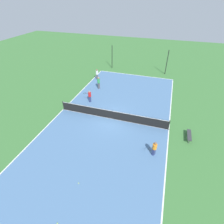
{
  "coord_description": "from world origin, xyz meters",
  "views": [
    {
      "loc": [
        4.58,
        -14.31,
        11.4
      ],
      "look_at": [
        0.0,
        0.0,
        0.9
      ],
      "focal_mm": 28.0,
      "sensor_mm": 36.0,
      "label": 1
    }
  ],
  "objects_px": {
    "fence_post_back_left": "(112,57)",
    "player_far_green": "(99,82)",
    "player_near_white": "(97,74)",
    "bench": "(189,135)",
    "tennis_ball_midcourt": "(79,183)",
    "tennis_net": "(112,114)",
    "player_center_orange": "(154,148)",
    "player_coach_red": "(90,96)",
    "fence_post_back_right": "(167,63)",
    "tennis_ball_right_alley": "(57,223)"
  },
  "relations": [
    {
      "from": "fence_post_back_left",
      "to": "player_far_green",
      "type": "bearing_deg",
      "value": -85.33
    },
    {
      "from": "player_near_white",
      "to": "bench",
      "type": "bearing_deg",
      "value": 129.0
    },
    {
      "from": "bench",
      "to": "tennis_ball_midcourt",
      "type": "distance_m",
      "value": 10.64
    },
    {
      "from": "tennis_net",
      "to": "player_near_white",
      "type": "height_order",
      "value": "player_near_white"
    },
    {
      "from": "tennis_net",
      "to": "bench",
      "type": "height_order",
      "value": "tennis_net"
    },
    {
      "from": "player_far_green",
      "to": "player_center_orange",
      "type": "distance_m",
      "value": 13.24
    },
    {
      "from": "bench",
      "to": "player_center_orange",
      "type": "distance_m",
      "value": 4.22
    },
    {
      "from": "player_center_orange",
      "to": "tennis_net",
      "type": "bearing_deg",
      "value": -97.09
    },
    {
      "from": "player_coach_red",
      "to": "player_center_orange",
      "type": "xyz_separation_m",
      "value": [
        8.51,
        -6.25,
        -0.04
      ]
    },
    {
      "from": "bench",
      "to": "fence_post_back_left",
      "type": "relative_size",
      "value": 0.42
    },
    {
      "from": "player_center_orange",
      "to": "fence_post_back_right",
      "type": "xyz_separation_m",
      "value": [
        -0.24,
        18.14,
        1.11
      ]
    },
    {
      "from": "bench",
      "to": "player_far_green",
      "type": "xyz_separation_m",
      "value": [
        -11.66,
        6.89,
        0.61
      ]
    },
    {
      "from": "player_far_green",
      "to": "bench",
      "type": "bearing_deg",
      "value": -84.32
    },
    {
      "from": "tennis_ball_right_alley",
      "to": "fence_post_back_left",
      "type": "xyz_separation_m",
      "value": [
        -4.65,
        25.24,
        1.88
      ]
    },
    {
      "from": "fence_post_back_left",
      "to": "fence_post_back_right",
      "type": "bearing_deg",
      "value": 0.0
    },
    {
      "from": "player_near_white",
      "to": "fence_post_back_right",
      "type": "relative_size",
      "value": 0.42
    },
    {
      "from": "bench",
      "to": "player_center_orange",
      "type": "height_order",
      "value": "player_center_orange"
    },
    {
      "from": "tennis_ball_right_alley",
      "to": "tennis_ball_midcourt",
      "type": "relative_size",
      "value": 1.0
    },
    {
      "from": "tennis_net",
      "to": "player_center_orange",
      "type": "bearing_deg",
      "value": -37.63
    },
    {
      "from": "tennis_ball_right_alley",
      "to": "fence_post_back_right",
      "type": "relative_size",
      "value": 0.02
    },
    {
      "from": "player_coach_red",
      "to": "fence_post_back_right",
      "type": "distance_m",
      "value": 14.52
    },
    {
      "from": "player_center_orange",
      "to": "tennis_ball_right_alley",
      "type": "relative_size",
      "value": 21.03
    },
    {
      "from": "player_center_orange",
      "to": "fence_post_back_left",
      "type": "bearing_deg",
      "value": -121.98
    },
    {
      "from": "fence_post_back_left",
      "to": "tennis_ball_midcourt",
      "type": "bearing_deg",
      "value": -78.27
    },
    {
      "from": "fence_post_back_right",
      "to": "fence_post_back_left",
      "type": "bearing_deg",
      "value": 180.0
    },
    {
      "from": "tennis_ball_right_alley",
      "to": "bench",
      "type": "bearing_deg",
      "value": 52.83
    },
    {
      "from": "tennis_net",
      "to": "tennis_ball_right_alley",
      "type": "distance_m",
      "value": 10.84
    },
    {
      "from": "player_coach_red",
      "to": "fence_post_back_right",
      "type": "bearing_deg",
      "value": -137.48
    },
    {
      "from": "tennis_net",
      "to": "player_coach_red",
      "type": "relative_size",
      "value": 7.86
    },
    {
      "from": "player_far_green",
      "to": "fence_post_back_right",
      "type": "distance_m",
      "value": 11.87
    },
    {
      "from": "player_far_green",
      "to": "fence_post_back_right",
      "type": "bearing_deg",
      "value": -9.78
    },
    {
      "from": "tennis_ball_right_alley",
      "to": "fence_post_back_right",
      "type": "height_order",
      "value": "fence_post_back_right"
    },
    {
      "from": "player_near_white",
      "to": "player_center_orange",
      "type": "distance_m",
      "value": 16.23
    },
    {
      "from": "player_far_green",
      "to": "player_coach_red",
      "type": "relative_size",
      "value": 1.14
    },
    {
      "from": "bench",
      "to": "tennis_ball_right_alley",
      "type": "relative_size",
      "value": 23.9
    },
    {
      "from": "player_coach_red",
      "to": "tennis_ball_right_alley",
      "type": "xyz_separation_m",
      "value": [
        3.73,
        -13.35,
        -0.82
      ]
    },
    {
      "from": "bench",
      "to": "player_center_orange",
      "type": "bearing_deg",
      "value": 136.24
    },
    {
      "from": "player_near_white",
      "to": "player_far_green",
      "type": "bearing_deg",
      "value": 101.49
    },
    {
      "from": "tennis_net",
      "to": "fence_post_back_right",
      "type": "distance_m",
      "value": 15.18
    },
    {
      "from": "tennis_net",
      "to": "tennis_ball_midcourt",
      "type": "relative_size",
      "value": 173.5
    },
    {
      "from": "player_center_orange",
      "to": "fence_post_back_right",
      "type": "distance_m",
      "value": 18.17
    },
    {
      "from": "player_far_green",
      "to": "fence_post_back_left",
      "type": "relative_size",
      "value": 0.44
    },
    {
      "from": "player_coach_red",
      "to": "tennis_ball_midcourt",
      "type": "relative_size",
      "value": 22.09
    },
    {
      "from": "player_far_green",
      "to": "fence_post_back_left",
      "type": "height_order",
      "value": "fence_post_back_left"
    },
    {
      "from": "player_coach_red",
      "to": "player_center_orange",
      "type": "distance_m",
      "value": 10.55
    },
    {
      "from": "player_center_orange",
      "to": "tennis_ball_midcourt",
      "type": "xyz_separation_m",
      "value": [
        -4.76,
        -4.34,
        -0.77
      ]
    },
    {
      "from": "player_coach_red",
      "to": "tennis_ball_midcourt",
      "type": "height_order",
      "value": "player_coach_red"
    },
    {
      "from": "player_coach_red",
      "to": "tennis_ball_midcourt",
      "type": "bearing_deg",
      "value": 96.8
    },
    {
      "from": "player_center_orange",
      "to": "player_coach_red",
      "type": "bearing_deg",
      "value": -95.74
    },
    {
      "from": "bench",
      "to": "tennis_ball_right_alley",
      "type": "distance_m",
      "value": 12.71
    }
  ]
}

